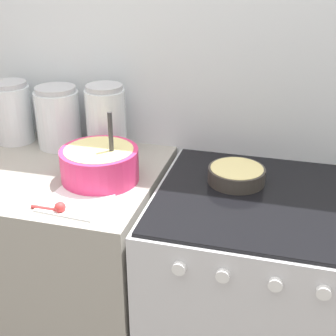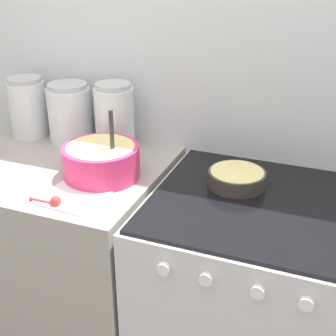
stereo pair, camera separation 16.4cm
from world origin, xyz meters
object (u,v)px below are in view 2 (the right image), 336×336
Objects in this scene: baking_pan at (237,178)px; storage_jar_middle at (70,117)px; storage_jar_right at (115,121)px; storage_jar_left at (28,111)px; stove at (249,311)px; mixing_bowl at (101,159)px.

baking_pan is 0.77m from storage_jar_middle.
storage_jar_middle is (-0.75, 0.14, 0.08)m from baking_pan.
storage_jar_right reaches higher than storage_jar_middle.
storage_jar_right reaches higher than storage_jar_left.
storage_jar_left is at bearing 171.49° from baking_pan.
storage_jar_right is at bearing 165.15° from baking_pan.
storage_jar_middle is at bearing 169.17° from baking_pan.
stove is 4.63× the size of baking_pan.
mixing_bowl reaches higher than storage_jar_middle.
stove is 0.51m from baking_pan.
mixing_bowl is 1.10× the size of storage_jar_middle.
baking_pan is 0.74× the size of storage_jar_right.
baking_pan is at bearing -10.83° from storage_jar_middle.
stove is 3.38× the size of mixing_bowl.
storage_jar_left is 0.42m from storage_jar_right.
mixing_bowl is 0.27m from storage_jar_right.
stove is at bearing 2.32° from mixing_bowl.
storage_jar_left reaches higher than storage_jar_middle.
mixing_bowl is 0.48m from baking_pan.
baking_pan is 0.98m from storage_jar_left.
stove is at bearing -40.76° from baking_pan.
stove is at bearing -12.13° from storage_jar_left.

